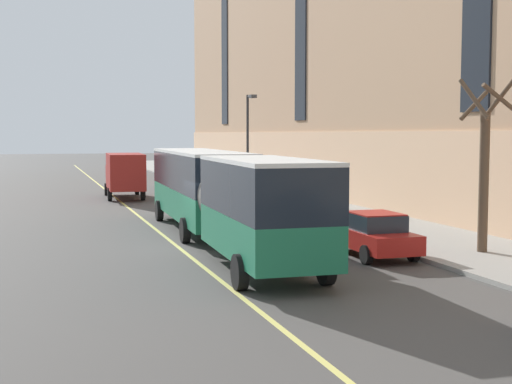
{
  "coord_description": "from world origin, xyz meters",
  "views": [
    {
      "loc": [
        -5.87,
        -26.05,
        4.27
      ],
      "look_at": [
        3.05,
        2.67,
        1.8
      ],
      "focal_mm": 50.0,
      "sensor_mm": 36.0,
      "label": 1
    }
  ],
  "objects_px": {
    "parked_car_red_3": "(373,234)",
    "street_lamp": "(249,135)",
    "street_tree_mid_block": "(485,164)",
    "box_truck": "(125,173)",
    "parked_car_green_2": "(247,198)",
    "city_bus": "(219,191)",
    "parked_car_black_1": "(182,178)",
    "parked_car_darkgray_0": "(221,189)",
    "parked_car_champagne_5": "(299,213)"
  },
  "relations": [
    {
      "from": "parked_car_black_1",
      "to": "parked_car_red_3",
      "type": "height_order",
      "value": "same"
    },
    {
      "from": "parked_car_darkgray_0",
      "to": "parked_car_black_1",
      "type": "relative_size",
      "value": 0.99
    },
    {
      "from": "parked_car_black_1",
      "to": "parked_car_champagne_5",
      "type": "xyz_separation_m",
      "value": [
        0.02,
        -25.98,
        -0.0
      ]
    },
    {
      "from": "box_truck",
      "to": "street_tree_mid_block",
      "type": "distance_m",
      "value": 27.54
    },
    {
      "from": "parked_car_black_1",
      "to": "street_tree_mid_block",
      "type": "height_order",
      "value": "street_tree_mid_block"
    },
    {
      "from": "parked_car_red_3",
      "to": "box_truck",
      "type": "relative_size",
      "value": 0.61
    },
    {
      "from": "parked_car_green_2",
      "to": "parked_car_red_3",
      "type": "relative_size",
      "value": 1.06
    },
    {
      "from": "parked_car_champagne_5",
      "to": "street_lamp",
      "type": "relative_size",
      "value": 0.69
    },
    {
      "from": "parked_car_champagne_5",
      "to": "street_tree_mid_block",
      "type": "xyz_separation_m",
      "value": [
        3.79,
        -8.17,
        2.44
      ]
    },
    {
      "from": "parked_car_green_2",
      "to": "box_truck",
      "type": "bearing_deg",
      "value": 118.0
    },
    {
      "from": "parked_car_red_3",
      "to": "street_lamp",
      "type": "bearing_deg",
      "value": 85.28
    },
    {
      "from": "box_truck",
      "to": "parked_car_green_2",
      "type": "bearing_deg",
      "value": -62.0
    },
    {
      "from": "parked_car_black_1",
      "to": "parked_car_green_2",
      "type": "distance_m",
      "value": 18.35
    },
    {
      "from": "parked_car_red_3",
      "to": "street_tree_mid_block",
      "type": "distance_m",
      "value": 4.58
    },
    {
      "from": "parked_car_green_2",
      "to": "street_tree_mid_block",
      "type": "relative_size",
      "value": 0.76
    },
    {
      "from": "parked_car_champagne_5",
      "to": "city_bus",
      "type": "bearing_deg",
      "value": -147.51
    },
    {
      "from": "city_bus",
      "to": "parked_car_darkgray_0",
      "type": "distance_m",
      "value": 17.34
    },
    {
      "from": "box_truck",
      "to": "street_tree_mid_block",
      "type": "height_order",
      "value": "street_tree_mid_block"
    },
    {
      "from": "parked_car_darkgray_0",
      "to": "parked_car_green_2",
      "type": "bearing_deg",
      "value": -91.53
    },
    {
      "from": "parked_car_black_1",
      "to": "parked_car_green_2",
      "type": "xyz_separation_m",
      "value": [
        -0.12,
        -18.35,
        -0.0
      ]
    },
    {
      "from": "parked_car_red_3",
      "to": "box_truck",
      "type": "distance_m",
      "value": 25.5
    },
    {
      "from": "parked_car_champagne_5",
      "to": "parked_car_darkgray_0",
      "type": "bearing_deg",
      "value": 89.9
    },
    {
      "from": "box_truck",
      "to": "street_lamp",
      "type": "xyz_separation_m",
      "value": [
        7.28,
        -4.11,
        2.49
      ]
    },
    {
      "from": "city_bus",
      "to": "parked_car_black_1",
      "type": "relative_size",
      "value": 4.11
    },
    {
      "from": "city_bus",
      "to": "parked_car_black_1",
      "type": "xyz_separation_m",
      "value": [
        4.3,
        28.73,
        -1.27
      ]
    },
    {
      "from": "city_bus",
      "to": "street_tree_mid_block",
      "type": "bearing_deg",
      "value": -33.74
    },
    {
      "from": "parked_car_darkgray_0",
      "to": "parked_car_red_3",
      "type": "height_order",
      "value": "same"
    },
    {
      "from": "parked_car_champagne_5",
      "to": "street_tree_mid_block",
      "type": "distance_m",
      "value": 9.33
    },
    {
      "from": "parked_car_red_3",
      "to": "street_tree_mid_block",
      "type": "xyz_separation_m",
      "value": [
        3.74,
        -1.02,
        2.44
      ]
    },
    {
      "from": "city_bus",
      "to": "parked_car_champagne_5",
      "type": "distance_m",
      "value": 5.27
    },
    {
      "from": "parked_car_red_3",
      "to": "parked_car_black_1",
      "type": "bearing_deg",
      "value": 90.13
    },
    {
      "from": "parked_car_black_1",
      "to": "box_truck",
      "type": "xyz_separation_m",
      "value": [
        -5.49,
        -8.26,
        0.91
      ]
    },
    {
      "from": "street_tree_mid_block",
      "to": "street_lamp",
      "type": "xyz_separation_m",
      "value": [
        -2.02,
        21.77,
        0.97
      ]
    },
    {
      "from": "city_bus",
      "to": "box_truck",
      "type": "relative_size",
      "value": 2.76
    },
    {
      "from": "parked_car_red_3",
      "to": "street_lamp",
      "type": "xyz_separation_m",
      "value": [
        1.71,
        20.75,
        3.41
      ]
    },
    {
      "from": "parked_car_green_2",
      "to": "street_lamp",
      "type": "distance_m",
      "value": 7.14
    },
    {
      "from": "city_bus",
      "to": "box_truck",
      "type": "bearing_deg",
      "value": 93.33
    },
    {
      "from": "city_bus",
      "to": "parked_car_black_1",
      "type": "bearing_deg",
      "value": 81.5
    },
    {
      "from": "box_truck",
      "to": "parked_car_red_3",
      "type": "bearing_deg",
      "value": -77.39
    },
    {
      "from": "parked_car_green_2",
      "to": "box_truck",
      "type": "relative_size",
      "value": 0.64
    },
    {
      "from": "parked_car_green_2",
      "to": "box_truck",
      "type": "height_order",
      "value": "box_truck"
    },
    {
      "from": "parked_car_darkgray_0",
      "to": "box_truck",
      "type": "xyz_separation_m",
      "value": [
        -5.53,
        3.72,
        0.91
      ]
    },
    {
      "from": "parked_car_black_1",
      "to": "parked_car_green_2",
      "type": "bearing_deg",
      "value": -90.38
    },
    {
      "from": "city_bus",
      "to": "parked_car_red_3",
      "type": "xyz_separation_m",
      "value": [
        4.37,
        -4.4,
        -1.27
      ]
    },
    {
      "from": "city_bus",
      "to": "street_lamp",
      "type": "height_order",
      "value": "street_lamp"
    },
    {
      "from": "street_tree_mid_block",
      "to": "box_truck",
      "type": "bearing_deg",
      "value": 109.76
    },
    {
      "from": "city_bus",
      "to": "box_truck",
      "type": "distance_m",
      "value": 20.5
    },
    {
      "from": "parked_car_darkgray_0",
      "to": "parked_car_green_2",
      "type": "relative_size",
      "value": 1.03
    },
    {
      "from": "city_bus",
      "to": "parked_car_green_2",
      "type": "xyz_separation_m",
      "value": [
        4.17,
        10.38,
        -1.27
      ]
    },
    {
      "from": "city_bus",
      "to": "box_truck",
      "type": "height_order",
      "value": "city_bus"
    }
  ]
}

